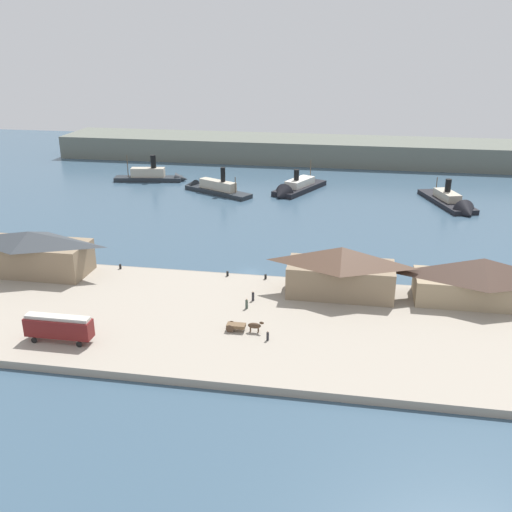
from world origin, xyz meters
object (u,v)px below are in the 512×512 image
(ferry_shed_customs_shed, at_px, (481,280))
(ferry_mid_harbor, at_px, (156,176))
(pedestrian_standing_center, at_px, (247,304))
(mooring_post_center_west, at_px, (266,277))
(mooring_post_west, at_px, (120,267))
(street_tram, at_px, (59,327))
(ferry_shed_east_terminal, at_px, (31,252))
(ferry_moored_east, at_px, (211,188))
(ferry_shed_central_terminal, at_px, (341,270))
(ferry_moored_west, at_px, (454,204))
(ferry_departing_north, at_px, (294,189))
(mooring_post_east, at_px, (228,274))
(horse_cart, at_px, (243,326))
(pedestrian_by_tram, at_px, (268,336))
(pedestrian_walking_east, at_px, (253,296))

(ferry_shed_customs_shed, relative_size, ferry_mid_harbor, 0.93)
(pedestrian_standing_center, distance_m, mooring_post_center_west, 12.76)
(mooring_post_west, relative_size, ferry_mid_harbor, 0.04)
(street_tram, bearing_deg, pedestrian_standing_center, 32.05)
(ferry_shed_east_terminal, height_order, ferry_moored_east, ferry_shed_east_terminal)
(ferry_shed_customs_shed, bearing_deg, ferry_mid_harbor, 136.91)
(ferry_shed_central_terminal, distance_m, ferry_shed_customs_shed, 23.06)
(ferry_moored_west, height_order, ferry_moored_east, ferry_moored_east)
(ferry_departing_north, xyz_separation_m, ferry_moored_west, (43.63, -8.22, -0.17))
(ferry_shed_east_terminal, bearing_deg, ferry_moored_east, 75.87)
(ferry_shed_east_terminal, bearing_deg, street_tram, -53.38)
(pedestrian_standing_center, distance_m, mooring_post_east, 14.30)
(ferry_shed_east_terminal, bearing_deg, horse_cart, -20.44)
(pedestrian_by_tram, relative_size, pedestrian_walking_east, 0.88)
(ferry_moored_west, bearing_deg, ferry_departing_north, 169.33)
(pedestrian_by_tram, distance_m, ferry_moored_east, 92.01)
(mooring_post_east, relative_size, ferry_moored_east, 0.04)
(pedestrian_standing_center, relative_size, mooring_post_center_west, 1.97)
(ferry_moored_west, bearing_deg, pedestrian_by_tram, -114.45)
(ferry_shed_central_terminal, bearing_deg, ferry_mid_harbor, 127.49)
(ferry_moored_west, bearing_deg, mooring_post_east, -129.29)
(ferry_shed_central_terminal, distance_m, pedestrian_standing_center, 17.37)
(ferry_shed_central_terminal, bearing_deg, pedestrian_by_tram, -117.97)
(mooring_post_east, distance_m, ferry_moored_west, 76.54)
(ferry_mid_harbor, relative_size, ferry_departing_north, 1.00)
(ferry_shed_customs_shed, xyz_separation_m, street_tram, (-62.60, -24.73, -1.55))
(street_tram, height_order, mooring_post_east, street_tram)
(ferry_shed_central_terminal, xyz_separation_m, street_tram, (-39.56, -23.92, -1.95))
(pedestrian_walking_east, relative_size, ferry_moored_east, 0.07)
(mooring_post_west, distance_m, ferry_moored_east, 64.11)
(mooring_post_east, bearing_deg, ferry_shed_east_terminal, -172.85)
(ferry_shed_east_terminal, distance_m, pedestrian_by_tram, 51.07)
(ferry_shed_central_terminal, height_order, pedestrian_walking_east, ferry_shed_central_terminal)
(pedestrian_walking_east, bearing_deg, street_tram, -143.57)
(ferry_shed_customs_shed, relative_size, street_tram, 2.17)
(horse_cart, xyz_separation_m, pedestrian_by_tram, (4.11, -2.11, -0.23))
(mooring_post_center_west, height_order, ferry_mid_harbor, ferry_mid_harbor)
(ferry_shed_central_terminal, relative_size, mooring_post_west, 20.40)
(pedestrian_by_tram, distance_m, mooring_post_east, 25.44)
(ferry_shed_customs_shed, distance_m, ferry_mid_harbor, 114.79)
(mooring_post_east, relative_size, ferry_departing_north, 0.04)
(mooring_post_center_west, xyz_separation_m, ferry_moored_east, (-26.37, 64.23, -0.32))
(ferry_shed_customs_shed, xyz_separation_m, mooring_post_center_west, (-36.72, 3.48, -3.52))
(horse_cart, height_order, mooring_post_east, horse_cart)
(pedestrian_standing_center, xyz_separation_m, mooring_post_east, (-6.09, 12.93, -0.36))
(pedestrian_by_tram, bearing_deg, mooring_post_west, 144.65)
(ferry_shed_east_terminal, bearing_deg, ferry_mid_harbor, 92.49)
(ferry_mid_harbor, bearing_deg, ferry_moored_east, -27.28)
(street_tram, distance_m, pedestrian_standing_center, 29.28)
(horse_cart, distance_m, ferry_departing_north, 88.25)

